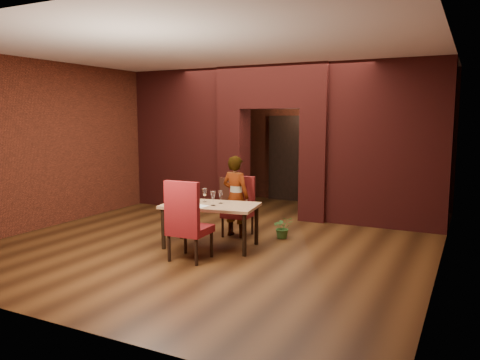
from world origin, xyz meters
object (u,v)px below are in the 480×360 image
object	(u,v)px
person_seated	(236,196)
wine_glass_c	(213,198)
water_bottle	(194,193)
potted_plant	(283,227)
chair_far	(238,207)
wine_glass_b	(221,197)
wine_bucket	(183,195)
wine_glass_a	(205,195)
dining_table	(211,225)
chair_near	(190,220)

from	to	relation	value
person_seated	wine_glass_c	bearing A→B (deg)	100.68
water_bottle	potted_plant	world-z (taller)	water_bottle
chair_far	person_seated	bearing A→B (deg)	-119.03
wine_glass_b	wine_bucket	bearing A→B (deg)	-166.58
wine_glass_a	water_bottle	world-z (taller)	water_bottle
dining_table	water_bottle	xyz separation A→B (m)	(-0.39, 0.13, 0.50)
wine_glass_a	wine_glass_b	xyz separation A→B (m)	(0.30, 0.01, -0.01)
person_seated	wine_glass_b	distance (m)	0.68
wine_glass_a	chair_near	bearing A→B (deg)	-72.95
chair_far	person_seated	xyz separation A→B (m)	(-0.02, -0.04, 0.20)
dining_table	chair_near	bearing A→B (deg)	-93.30
wine_glass_a	dining_table	bearing A→B (deg)	-33.58
person_seated	wine_bucket	distance (m)	1.00
dining_table	potted_plant	xyz separation A→B (m)	(0.86, 1.04, -0.16)
person_seated	wine_glass_a	distance (m)	0.72
dining_table	wine_glass_b	world-z (taller)	wine_glass_b
person_seated	wine_glass_c	size ratio (longest dim) A/B	6.26
chair_far	dining_table	bearing A→B (deg)	-97.86
wine_glass_a	wine_glass_b	distance (m)	0.30
person_seated	wine_glass_b	xyz separation A→B (m)	(0.07, -0.67, 0.09)
wine_glass_b	wine_glass_c	distance (m)	0.22
chair_near	wine_bucket	size ratio (longest dim) A/B	5.06
person_seated	wine_glass_c	xyz separation A→B (m)	(0.05, -0.89, 0.10)
dining_table	wine_glass_c	bearing A→B (deg)	-50.17
water_bottle	potted_plant	bearing A→B (deg)	36.19
dining_table	wine_bucket	xyz separation A→B (m)	(-0.51, -0.02, 0.48)
wine_glass_a	wine_bucket	bearing A→B (deg)	-157.30
person_seated	wine_glass_b	world-z (taller)	person_seated
wine_glass_c	potted_plant	xyz separation A→B (m)	(0.76, 1.13, -0.63)
person_seated	wine_bucket	bearing A→B (deg)	62.66
chair_near	person_seated	bearing A→B (deg)	-91.04
chair_far	wine_glass_b	size ratio (longest dim) A/B	5.06
wine_glass_b	wine_glass_c	size ratio (longest dim) A/B	0.90
dining_table	wine_glass_c	size ratio (longest dim) A/B	6.57
wine_bucket	water_bottle	distance (m)	0.19
person_seated	water_bottle	bearing A→B (deg)	63.82
wine_glass_b	water_bottle	size ratio (longest dim) A/B	0.75
person_seated	chair_far	bearing A→B (deg)	-108.64
person_seated	water_bottle	distance (m)	0.82
water_bottle	potted_plant	xyz separation A→B (m)	(1.26, 0.92, -0.66)
chair_far	chair_near	xyz separation A→B (m)	(0.01, -1.57, 0.08)
chair_far	potted_plant	world-z (taller)	chair_far
person_seated	potted_plant	size ratio (longest dim) A/B	3.72
wine_bucket	person_seated	bearing A→B (deg)	55.25
dining_table	wine_glass_a	xyz separation A→B (m)	(-0.18, 0.12, 0.47)
person_seated	wine_glass_c	distance (m)	0.89
chair_near	wine_glass_a	bearing A→B (deg)	-75.10
chair_near	wine_glass_c	distance (m)	0.69
chair_far	wine_glass_b	world-z (taller)	chair_far
person_seated	wine_glass_b	size ratio (longest dim) A/B	6.92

